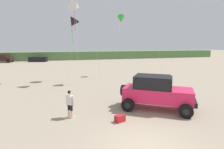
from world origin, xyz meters
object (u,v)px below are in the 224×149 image
at_px(person_watching, 70,102).
at_px(cooler_box, 120,118).
at_px(kite_white_parafoil, 76,7).
at_px(distant_pickup, 2,59).
at_px(jeep, 156,92).
at_px(kite_black_sled, 121,19).
at_px(distant_sedan, 38,59).
at_px(kite_purple_stunt, 73,23).

xyz_separation_m(person_watching, cooler_box, (2.65, -1.35, -0.75)).
bearing_deg(kite_white_parafoil, distant_pickup, 117.90).
height_order(cooler_box, distant_pickup, distant_pickup).
bearing_deg(distant_pickup, jeep, -63.29).
bearing_deg(kite_black_sled, jeep, -98.61).
xyz_separation_m(person_watching, kite_black_sled, (7.69, 13.52, 6.68)).
bearing_deg(distant_pickup, kite_white_parafoil, -62.10).
relative_size(cooler_box, distant_sedan, 0.13).
relative_size(distant_pickup, distant_sedan, 1.16).
bearing_deg(kite_purple_stunt, kite_black_sled, 14.96).
relative_size(jeep, distant_sedan, 1.17).
height_order(jeep, kite_black_sled, kite_black_sled).
bearing_deg(person_watching, cooler_box, -27.00).
bearing_deg(kite_white_parafoil, kite_purple_stunt, 95.73).
relative_size(person_watching, kite_black_sled, 0.20).
xyz_separation_m(distant_pickup, distant_sedan, (7.94, -0.37, -0.34)).
relative_size(person_watching, distant_sedan, 0.40).
distance_m(jeep, distant_pickup, 42.84).
distance_m(person_watching, distant_sedan, 38.27).
bearing_deg(kite_black_sled, person_watching, -119.61).
xyz_separation_m(distant_sedan, kite_white_parafoil, (7.10, -28.03, 7.60)).
bearing_deg(distant_sedan, cooler_box, -64.24).
height_order(jeep, kite_purple_stunt, kite_purple_stunt).
relative_size(person_watching, distant_pickup, 0.34).
bearing_deg(kite_white_parafoil, person_watching, -98.13).
bearing_deg(kite_black_sled, kite_white_parafoil, -149.48).
distance_m(distant_pickup, kite_black_sled, 33.30).
bearing_deg(distant_pickup, cooler_box, -67.63).
distance_m(jeep, kite_white_parafoil, 12.82).
xyz_separation_m(jeep, person_watching, (-5.63, 0.06, -0.26)).
bearing_deg(person_watching, jeep, -0.56).
height_order(cooler_box, kite_purple_stunt, kite_purple_stunt).
bearing_deg(kite_purple_stunt, person_watching, -95.84).
distance_m(cooler_box, kite_black_sled, 17.37).
relative_size(kite_white_parafoil, kite_purple_stunt, 1.21).
bearing_deg(jeep, kite_white_parafoil, 113.18).
distance_m(kite_white_parafoil, kite_black_sled, 7.32).
xyz_separation_m(cooler_box, kite_purple_stunt, (-1.45, 13.14, 6.57)).
bearing_deg(kite_white_parafoil, cooler_box, -83.62).
height_order(jeep, distant_pickup, jeep).
height_order(person_watching, cooler_box, person_watching).
distance_m(cooler_box, kite_white_parafoil, 13.80).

